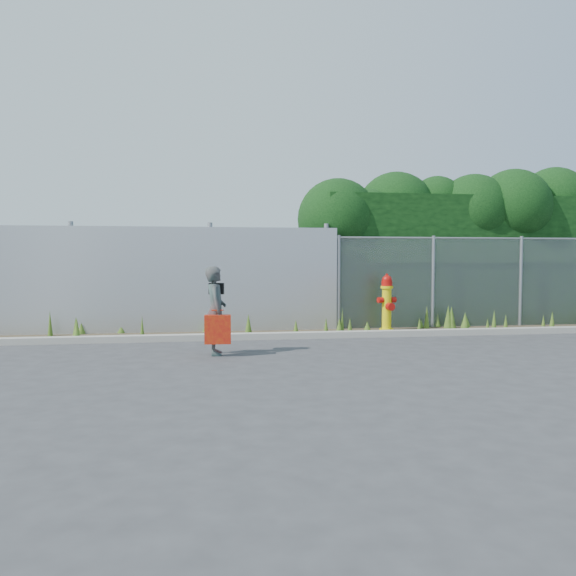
% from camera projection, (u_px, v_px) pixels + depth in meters
% --- Properties ---
extents(ground, '(80.00, 80.00, 0.00)m').
position_uv_depth(ground, '(319.00, 354.00, 9.07)').
color(ground, '#363739').
rests_on(ground, ground).
extents(curb, '(16.00, 0.22, 0.12)m').
position_uv_depth(curb, '(300.00, 335.00, 10.84)').
color(curb, gray).
rests_on(curb, ground).
extents(weed_strip, '(16.00, 1.32, 0.53)m').
position_uv_depth(weed_strip, '(353.00, 327.00, 11.70)').
color(weed_strip, '#413525').
rests_on(weed_strip, ground).
extents(corrugated_fence, '(8.50, 0.21, 2.30)m').
position_uv_depth(corrugated_fence, '(134.00, 280.00, 11.50)').
color(corrugated_fence, '#ABACB2').
rests_on(corrugated_fence, ground).
extents(chainlink_fence, '(6.50, 0.07, 2.05)m').
position_uv_depth(chainlink_fence, '(477.00, 281.00, 12.61)').
color(chainlink_fence, gray).
rests_on(chainlink_fence, ground).
extents(hedge, '(7.89, 2.31, 3.81)m').
position_uv_depth(hedge, '(457.00, 235.00, 13.55)').
color(hedge, black).
rests_on(hedge, ground).
extents(fire_hydrant, '(0.41, 0.37, 1.23)m').
position_uv_depth(fire_hydrant, '(387.00, 304.00, 11.84)').
color(fire_hydrant, yellow).
rests_on(fire_hydrant, ground).
extents(woman, '(0.35, 0.53, 1.42)m').
position_uv_depth(woman, '(216.00, 311.00, 8.99)').
color(woman, '#0F625C').
rests_on(woman, ground).
extents(red_tote_bag, '(0.41, 0.15, 0.54)m').
position_uv_depth(red_tote_bag, '(218.00, 329.00, 8.80)').
color(red_tote_bag, '#A6090E').
extents(black_shoulder_bag, '(0.24, 0.10, 0.18)m').
position_uv_depth(black_shoulder_bag, '(216.00, 289.00, 9.10)').
color(black_shoulder_bag, black).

